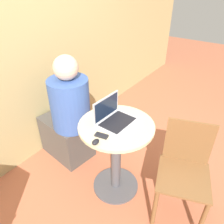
{
  "coord_description": "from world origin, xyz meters",
  "views": [
    {
      "loc": [
        -1.19,
        -0.81,
        1.79
      ],
      "look_at": [
        0.01,
        0.05,
        0.85
      ],
      "focal_mm": 35.0,
      "sensor_mm": 36.0,
      "label": 1
    }
  ],
  "objects_px": {
    "cell_phone": "(101,136)",
    "chair_empty": "(184,171)",
    "person_seated": "(68,120)",
    "laptop": "(114,118)"
  },
  "relations": [
    {
      "from": "cell_phone",
      "to": "chair_empty",
      "type": "relative_size",
      "value": 0.13
    },
    {
      "from": "laptop",
      "to": "person_seated",
      "type": "distance_m",
      "value": 0.69
    },
    {
      "from": "chair_empty",
      "to": "person_seated",
      "type": "distance_m",
      "value": 1.23
    },
    {
      "from": "person_seated",
      "to": "laptop",
      "type": "bearing_deg",
      "value": -94.88
    },
    {
      "from": "cell_phone",
      "to": "chair_empty",
      "type": "distance_m",
      "value": 0.73
    },
    {
      "from": "cell_phone",
      "to": "person_seated",
      "type": "xyz_separation_m",
      "value": [
        0.26,
        0.65,
        -0.26
      ]
    },
    {
      "from": "laptop",
      "to": "chair_empty",
      "type": "bearing_deg",
      "value": -78.24
    },
    {
      "from": "laptop",
      "to": "cell_phone",
      "type": "height_order",
      "value": "laptop"
    },
    {
      "from": "cell_phone",
      "to": "chair_empty",
      "type": "xyz_separation_m",
      "value": [
        0.33,
        -0.57,
        -0.31
      ]
    },
    {
      "from": "cell_phone",
      "to": "person_seated",
      "type": "bearing_deg",
      "value": 68.34
    }
  ]
}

